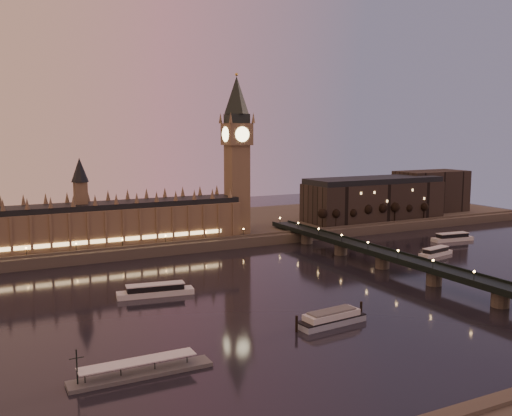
{
  "coord_description": "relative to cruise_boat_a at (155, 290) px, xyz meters",
  "views": [
    {
      "loc": [
        -105.02,
        -216.28,
        73.55
      ],
      "look_at": [
        23.87,
        35.0,
        34.96
      ],
      "focal_mm": 40.0,
      "sensor_mm": 36.0,
      "label": 1
    }
  ],
  "objects": [
    {
      "name": "far_embankment",
      "position": [
        62.05,
        140.21,
        0.61
      ],
      "size": [
        560.0,
        130.0,
        6.0
      ],
      "primitive_type": "cube",
      "color": "#423D35",
      "rests_on": "ground"
    },
    {
      "name": "bare_tree_3",
      "position": [
        183.94,
        84.21,
        13.44
      ],
      "size": [
        6.47,
        6.47,
        13.16
      ],
      "color": "black",
      "rests_on": "ground"
    },
    {
      "name": "cruise_boat_a",
      "position": [
        0.0,
        0.0,
        0.0
      ],
      "size": [
        34.67,
        12.33,
        5.43
      ],
      "rotation": [
        0.0,
        0.0,
        -0.15
      ],
      "color": "silver",
      "rests_on": "ground"
    },
    {
      "name": "cruise_boat_b",
      "position": [
        215.59,
        32.87,
        0.01
      ],
      "size": [
        30.2,
        10.73,
        5.45
      ],
      "rotation": [
        0.0,
        0.0,
        -0.12
      ],
      "color": "silver",
      "rests_on": "ground"
    },
    {
      "name": "moored_barge",
      "position": [
        48.22,
        -67.96,
        0.16
      ],
      "size": [
        32.87,
        10.83,
        6.05
      ],
      "rotation": [
        0.0,
        0.0,
        0.1
      ],
      "color": "#93A4BB",
      "rests_on": "ground"
    },
    {
      "name": "bare_tree_7",
      "position": [
        238.4,
        84.21,
        13.44
      ],
      "size": [
        6.47,
        6.47,
        13.16
      ],
      "color": "black",
      "rests_on": "ground"
    },
    {
      "name": "big_ben",
      "position": [
        86.03,
        96.19,
        61.56
      ],
      "size": [
        17.68,
        17.68,
        104.0
      ],
      "color": "brown",
      "rests_on": "ground"
    },
    {
      "name": "palace_of_westminster",
      "position": [
        -8.08,
        96.2,
        19.31
      ],
      "size": [
        180.0,
        26.62,
        52.0
      ],
      "color": "brown",
      "rests_on": "ground"
    },
    {
      "name": "city_block",
      "position": [
        226.98,
        106.14,
        19.85
      ],
      "size": [
        155.0,
        45.0,
        34.0
      ],
      "color": "black",
      "rests_on": "ground"
    },
    {
      "name": "bare_tree_0",
      "position": [
        143.09,
        84.21,
        13.44
      ],
      "size": [
        6.47,
        6.47,
        13.16
      ],
      "color": "black",
      "rests_on": "ground"
    },
    {
      "name": "cruise_boat_c",
      "position": [
        172.54,
        4.29,
        -0.21
      ],
      "size": [
        25.58,
        11.53,
        4.95
      ],
      "rotation": [
        0.0,
        0.0,
        0.2
      ],
      "color": "silver",
      "rests_on": "ground"
    },
    {
      "name": "bare_tree_5",
      "position": [
        211.17,
        84.21,
        13.44
      ],
      "size": [
        6.47,
        6.47,
        13.16
      ],
      "color": "black",
      "rests_on": "ground"
    },
    {
      "name": "bare_tree_1",
      "position": [
        156.71,
        84.21,
        13.44
      ],
      "size": [
        6.47,
        6.47,
        13.16
      ],
      "color": "black",
      "rests_on": "ground"
    },
    {
      "name": "ground",
      "position": [
        32.05,
        -24.79,
        -2.39
      ],
      "size": [
        700.0,
        700.0,
        0.0
      ],
      "primitive_type": "plane",
      "color": "black",
      "rests_on": "ground"
    },
    {
      "name": "bare_tree_6",
      "position": [
        224.79,
        84.21,
        13.44
      ],
      "size": [
        6.47,
        6.47,
        13.16
      ],
      "color": "black",
      "rests_on": "ground"
    },
    {
      "name": "westminster_bridge",
      "position": [
        123.66,
        -24.79,
        3.12
      ],
      "size": [
        13.2,
        260.0,
        15.3
      ],
      "color": "black",
      "rests_on": "ground"
    },
    {
      "name": "bare_tree_4",
      "position": [
        197.55,
        84.21,
        13.44
      ],
      "size": [
        6.47,
        6.47,
        13.16
      ],
      "color": "black",
      "rests_on": "ground"
    },
    {
      "name": "bare_tree_2",
      "position": [
        170.32,
        84.21,
        13.44
      ],
      "size": [
        6.47,
        6.47,
        13.16
      ],
      "color": "black",
      "rests_on": "ground"
    },
    {
      "name": "pontoon_pier",
      "position": [
        -29.25,
        -79.57,
        -1.14
      ],
      "size": [
        43.73,
        7.29,
        11.66
      ],
      "color": "#595B5E",
      "rests_on": "ground"
    }
  ]
}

